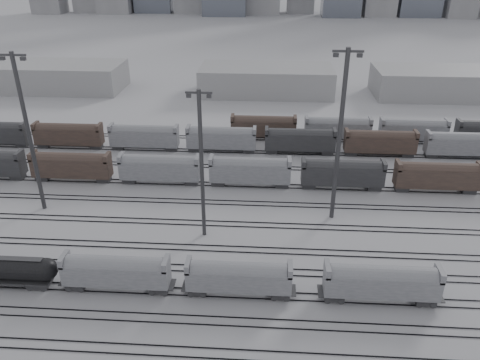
# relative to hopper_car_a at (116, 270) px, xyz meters

# --- Properties ---
(ground) EXTENTS (900.00, 900.00, 0.00)m
(ground) POSITION_rel_hopper_car_a_xyz_m (7.80, -1.00, -3.06)
(ground) COLOR silver
(ground) RESTS_ON ground
(tracks) EXTENTS (220.00, 71.50, 0.16)m
(tracks) POSITION_rel_hopper_car_a_xyz_m (7.80, 16.50, -2.98)
(tracks) COLOR black
(tracks) RESTS_ON ground
(hopper_car_a) EXTENTS (13.83, 2.75, 4.95)m
(hopper_car_a) POSITION_rel_hopper_car_a_xyz_m (0.00, 0.00, 0.00)
(hopper_car_a) COLOR #27272A
(hopper_car_a) RESTS_ON ground
(hopper_car_b) EXTENTS (13.44, 2.67, 4.80)m
(hopper_car_b) POSITION_rel_hopper_car_a_xyz_m (15.82, 0.00, -0.09)
(hopper_car_b) COLOR #27272A
(hopper_car_b) RESTS_ON ground
(hopper_car_c) EXTENTS (14.25, 2.83, 5.10)m
(hopper_car_c) POSITION_rel_hopper_car_a_xyz_m (33.61, 0.00, 0.09)
(hopper_car_c) COLOR #27272A
(hopper_car_c) RESTS_ON ground
(light_mast_b) EXTENTS (4.25, 0.68, 26.54)m
(light_mast_b) POSITION_rel_hopper_car_a_xyz_m (-19.08, 20.15, 11.02)
(light_mast_b) COLOR #3A3A3D
(light_mast_b) RESTS_ON ground
(light_mast_c) EXTENTS (3.70, 0.59, 23.13)m
(light_mast_c) POSITION_rel_hopper_car_a_xyz_m (9.49, 13.77, 9.21)
(light_mast_c) COLOR #3A3A3D
(light_mast_c) RESTS_ON ground
(light_mast_d) EXTENTS (4.43, 0.71, 27.68)m
(light_mast_d) POSITION_rel_hopper_car_a_xyz_m (29.89, 20.40, 11.63)
(light_mast_d) COLOR #3A3A3D
(light_mast_d) RESTS_ON ground
(bg_string_near) EXTENTS (151.00, 3.00, 5.60)m
(bg_string_near) POSITION_rel_hopper_car_a_xyz_m (15.80, 31.00, -0.26)
(bg_string_near) COLOR gray
(bg_string_near) RESTS_ON ground
(bg_string_mid) EXTENTS (151.00, 3.00, 5.60)m
(bg_string_mid) POSITION_rel_hopper_car_a_xyz_m (25.80, 47.00, -0.26)
(bg_string_mid) COLOR #27272A
(bg_string_mid) RESTS_ON ground
(bg_string_far) EXTENTS (66.00, 3.00, 5.60)m
(bg_string_far) POSITION_rel_hopper_car_a_xyz_m (43.30, 55.00, -0.26)
(bg_string_far) COLOR #4D3A30
(bg_string_far) RESTS_ON ground
(warehouse_left) EXTENTS (50.00, 18.00, 8.00)m
(warehouse_left) POSITION_rel_hopper_car_a_xyz_m (-52.20, 94.00, 0.94)
(warehouse_left) COLOR #9C9C9E
(warehouse_left) RESTS_ON ground
(warehouse_mid) EXTENTS (40.00, 18.00, 8.00)m
(warehouse_mid) POSITION_rel_hopper_car_a_xyz_m (17.80, 94.00, 0.94)
(warehouse_mid) COLOR #9C9C9E
(warehouse_mid) RESTS_ON ground
(warehouse_right) EXTENTS (35.00, 18.00, 8.00)m
(warehouse_right) POSITION_rel_hopper_car_a_xyz_m (67.80, 94.00, 0.94)
(warehouse_right) COLOR #9C9C9E
(warehouse_right) RESTS_ON ground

